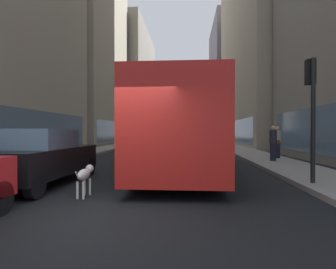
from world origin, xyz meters
TOP-DOWN VIEW (x-y plane):
  - ground_plane at (0.00, 35.00)m, footprint 120.00×120.00m
  - sidewalk_left at (-5.70, 35.00)m, footprint 2.40×110.00m
  - sidewalk_right at (5.70, 35.00)m, footprint 2.40×110.00m
  - building_left_far at (-11.90, 45.49)m, footprint 12.00×20.49m
  - building_right_far at (11.90, 48.77)m, footprint 11.04×16.71m
  - transit_bus at (1.20, 6.64)m, footprint 2.78×11.53m
  - car_blue_hatchback at (2.80, 27.21)m, footprint 1.85×4.42m
  - car_black_suv at (-2.80, 2.72)m, footprint 1.87×4.21m
  - car_silver_sedan at (-1.20, 33.62)m, footprint 1.79×4.02m
  - car_yellow_taxi at (-1.20, 21.41)m, footprint 1.89×4.40m
  - dalmatian_dog at (-0.95, 1.46)m, footprint 0.22×0.96m
  - pedestrian_with_handbag at (5.59, 8.39)m, footprint 0.45×0.34m
  - pedestrian_in_coat at (6.24, 9.82)m, footprint 0.34×0.34m
  - traffic_light_near at (4.90, 2.87)m, footprint 0.24×0.41m

SIDE VIEW (x-z plane):
  - ground_plane at x=0.00m, z-range 0.00..0.00m
  - sidewalk_left at x=-5.70m, z-range 0.00..0.15m
  - sidewalk_right at x=5.70m, z-range 0.00..0.15m
  - dalmatian_dog at x=-0.95m, z-range 0.15..0.87m
  - car_silver_sedan at x=-1.20m, z-range 0.01..1.63m
  - car_black_suv at x=-2.80m, z-range 0.01..1.63m
  - car_blue_hatchback at x=2.80m, z-range 0.01..1.63m
  - car_yellow_taxi at x=-1.20m, z-range 0.01..1.63m
  - pedestrian_in_coat at x=6.24m, z-range 0.17..1.86m
  - pedestrian_with_handbag at x=5.59m, z-range 0.17..1.86m
  - transit_bus at x=1.20m, z-range 0.25..3.30m
  - traffic_light_near at x=4.90m, z-range 0.74..4.14m
  - building_left_far at x=-11.90m, z-range -0.01..20.34m
  - building_right_far at x=11.90m, z-range -0.01..22.58m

